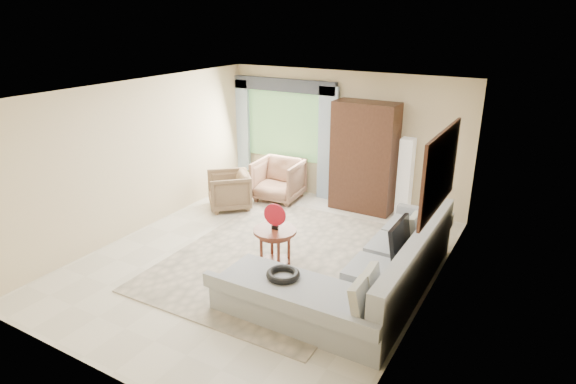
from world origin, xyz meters
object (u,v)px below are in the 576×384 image
Objects in this scene: coffee_table at (275,248)px; tv_screen at (400,238)px; armchair_left at (229,190)px; potted_plant at (257,177)px; sectional_sofa at (367,277)px; armchair_right at (278,180)px; armoire at (364,157)px; floor_lamp at (405,178)px.

tv_screen is at bearing 14.83° from coffee_table.
armchair_left is at bearing 163.10° from tv_screen.
sectional_sofa is at bearing -38.03° from potted_plant.
coffee_table is at bearing -64.45° from armchair_right.
armoire is (-1.50, 2.41, 0.33)m from tv_screen.
armchair_right is (-3.18, 2.04, -0.30)m from tv_screen.
sectional_sofa is 4.34× the size of armchair_left.
potted_plant is 2.59m from armoire.
sectional_sofa is 3.77× the size of armchair_right.
coffee_table is (-1.73, -0.46, -0.38)m from tv_screen.
armchair_left is at bearing 141.82° from coffee_table.
floor_lamp is (3.07, 1.32, 0.39)m from armchair_left.
tv_screen is 1.16× the size of coffee_table.
tv_screen is 4.65m from potted_plant.
tv_screen reaches higher than armchair_right.
floor_lamp reaches higher than potted_plant.
tv_screen reaches higher than coffee_table.
tv_screen is at bearing -74.18° from floor_lamp.
sectional_sofa is 3.86m from armchair_right.
armchair_left is 1.07m from armchair_right.
coffee_table is 2.89m from armchair_right.
armchair_left reaches higher than potted_plant.
tv_screen is at bearing -37.21° from armchair_right.
armoire reaches higher than coffee_table.
potted_plant is (-2.22, 2.86, -0.09)m from coffee_table.
potted_plant is at bearing 145.35° from armchair_left.
floor_lamp reaches higher than sectional_sofa.
potted_plant is (-3.96, 2.40, -0.48)m from tv_screen.
coffee_table is 3.13m from floor_lamp.
armchair_left is (-3.51, 1.63, 0.08)m from sectional_sofa.
sectional_sofa is 3.24m from armoire.
floor_lamp reaches higher than tv_screen.
armoire reaches higher than tv_screen.
tv_screen is 0.93× the size of armchair_left.
coffee_table is 3.62m from potted_plant.
armchair_left is (-3.77, 1.15, -0.36)m from tv_screen.
floor_lamp is at bearing 1.27° from potted_plant.
floor_lamp is (0.80, 0.06, -0.30)m from armoire.
armchair_right is at bearing 147.34° from tv_screen.
armchair_right reaches higher than coffee_table.
sectional_sofa is 3.87m from armchair_left.
sectional_sofa is 3.03m from floor_lamp.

